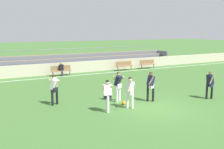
% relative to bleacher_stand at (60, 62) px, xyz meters
% --- Properties ---
extents(ground_plane, '(160.00, 160.00, 0.00)m').
position_rel_bleacher_stand_xyz_m(ground_plane, '(0.84, -14.79, -0.87)').
color(ground_plane, '#3D662D').
extents(field_line_sideline, '(44.00, 0.12, 0.01)m').
position_rel_bleacher_stand_xyz_m(field_line_sideline, '(0.84, -3.69, -0.86)').
color(field_line_sideline, white).
rests_on(field_line_sideline, ground).
extents(sideline_wall, '(48.00, 0.16, 1.06)m').
position_rel_bleacher_stand_xyz_m(sideline_wall, '(0.84, -2.27, -0.33)').
color(sideline_wall, beige).
rests_on(sideline_wall, ground).
extents(bleacher_stand, '(26.26, 2.33, 2.08)m').
position_rel_bleacher_stand_xyz_m(bleacher_stand, '(0.00, 0.00, 0.00)').
color(bleacher_stand, '#897051').
rests_on(bleacher_stand, ground).
extents(bench_near_bin, '(1.80, 0.40, 0.90)m').
position_rel_bleacher_stand_xyz_m(bench_near_bin, '(-0.81, -3.11, -0.32)').
color(bench_near_bin, olive).
rests_on(bench_near_bin, ground).
extents(bench_far_right, '(1.80, 0.40, 0.90)m').
position_rel_bleacher_stand_xyz_m(bench_far_right, '(5.75, -3.11, -0.32)').
color(bench_far_right, olive).
rests_on(bench_far_right, ground).
extents(bench_near_wall_gap, '(1.80, 0.40, 0.90)m').
position_rel_bleacher_stand_xyz_m(bench_near_wall_gap, '(8.63, -3.11, -0.32)').
color(bench_near_wall_gap, olive).
rests_on(bench_near_wall_gap, ground).
extents(spectator_seated, '(0.36, 0.42, 1.21)m').
position_rel_bleacher_stand_xyz_m(spectator_seated, '(-0.81, -3.23, -0.16)').
color(spectator_seated, '#2D2D38').
rests_on(spectator_seated, ground).
extents(player_white_dropping_back, '(0.54, 0.46, 1.63)m').
position_rel_bleacher_stand_xyz_m(player_white_dropping_back, '(-1.73, -14.24, 0.10)').
color(player_white_dropping_back, white).
rests_on(player_white_dropping_back, ground).
extents(player_dark_trailing_run, '(0.51, 0.66, 1.72)m').
position_rel_bleacher_stand_xyz_m(player_dark_trailing_run, '(-0.35, -12.85, 0.17)').
color(player_dark_trailing_run, white).
rests_on(player_dark_trailing_run, ground).
extents(player_dark_challenging, '(0.56, 0.44, 1.72)m').
position_rel_bleacher_stand_xyz_m(player_dark_challenging, '(1.31, -13.67, 0.17)').
color(player_dark_challenging, black).
rests_on(player_dark_challenging, ground).
extents(player_dark_on_ball, '(0.47, 0.48, 1.68)m').
position_rel_bleacher_stand_xyz_m(player_dark_on_ball, '(4.74, -14.85, 0.13)').
color(player_dark_on_ball, black).
rests_on(player_dark_on_ball, ground).
extents(player_white_wide_right, '(0.54, 0.71, 1.65)m').
position_rel_bleacher_stand_xyz_m(player_white_wide_right, '(-3.74, -11.80, 0.12)').
color(player_white_wide_right, black).
rests_on(player_white_wide_right, ground).
extents(player_white_pressing_high, '(0.53, 0.46, 1.67)m').
position_rel_bleacher_stand_xyz_m(player_white_pressing_high, '(-0.42, -14.24, 0.13)').
color(player_white_pressing_high, white).
rests_on(player_white_pressing_high, ground).
extents(soccer_ball, '(0.22, 0.22, 0.22)m').
position_rel_bleacher_stand_xyz_m(soccer_ball, '(-0.42, -13.59, -0.76)').
color(soccer_ball, orange).
rests_on(soccer_ball, ground).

